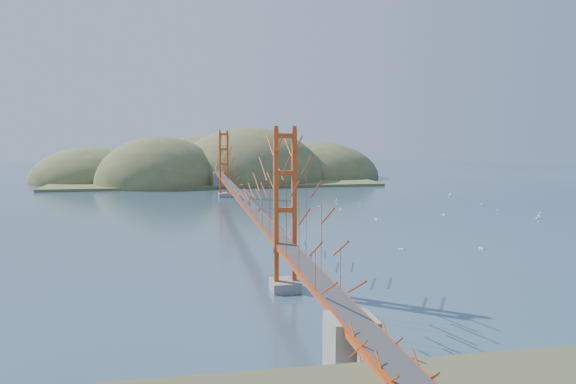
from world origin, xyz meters
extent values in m
plane|color=#2A4255|center=(0.00, 0.00, 0.00)|extent=(320.00, 320.00, 0.00)
cube|color=gray|center=(0.00, -30.00, 0.35)|extent=(2.00, 2.40, 0.70)
cube|color=gray|center=(0.00, 30.00, 0.35)|extent=(2.00, 2.40, 0.70)
cube|color=#B33D13|center=(0.00, 0.00, 3.30)|extent=(1.40, 92.00, 0.16)
cube|color=#B33D13|center=(0.00, 0.00, 3.10)|extent=(1.33, 92.00, 0.24)
cube|color=#38383A|center=(0.00, 0.00, 3.40)|extent=(1.19, 92.00, 0.03)
cube|color=gray|center=(0.00, -46.00, 1.65)|extent=(2.00, 2.20, 3.30)
cube|color=gray|center=(0.00, 46.00, 1.65)|extent=(2.20, 2.60, 3.30)
cube|color=#B33D13|center=(0.00, -52.00, 3.30)|extent=(1.40, 12.00, 0.16)
cube|color=#B33D13|center=(0.00, -52.00, 3.05)|extent=(1.33, 12.00, 0.30)
cube|color=gray|center=(0.00, -48.00, 1.47)|extent=(0.50, 0.70, 2.95)
cube|color=gray|center=(0.40, -47.80, 1.04)|extent=(3.70, 2.30, 0.10)
cylinder|color=white|center=(0.40, -47.80, 1.49)|extent=(0.03, 0.03, 1.00)
cone|color=black|center=(-3.28, -52.47, 3.54)|extent=(0.75, 0.75, 1.08)
cube|color=olive|center=(0.00, 64.00, 0.25)|extent=(70.00, 40.00, 0.60)
ellipsoid|color=olive|center=(-12.00, 56.00, 0.00)|extent=(28.00, 28.00, 21.00)
ellipsoid|color=olive|center=(8.00, 62.00, 0.00)|extent=(36.00, 36.00, 25.00)
ellipsoid|color=olive|center=(26.00, 70.00, 0.00)|extent=(32.00, 32.00, 18.00)
ellipsoid|color=olive|center=(-28.00, 68.00, 0.00)|extent=(28.00, 28.00, 16.00)
ellipsoid|color=olive|center=(2.00, 78.00, 0.00)|extent=(44.00, 44.00, 22.00)
cube|color=white|center=(13.54, -18.36, 0.06)|extent=(0.49, 0.55, 0.10)
cylinder|color=white|center=(13.54, -18.36, 0.37)|extent=(0.02, 0.02, 0.61)
cube|color=white|center=(30.42, 16.22, 0.05)|extent=(0.50, 0.38, 0.09)
cylinder|color=white|center=(30.42, 16.22, 0.32)|extent=(0.01, 0.01, 0.53)
cube|color=white|center=(39.58, 23.62, 0.07)|extent=(0.65, 0.35, 0.11)
cylinder|color=white|center=(39.58, 23.62, 0.40)|extent=(0.02, 0.02, 0.67)
cube|color=white|center=(41.55, 0.69, 0.05)|extent=(0.45, 0.44, 0.09)
cylinder|color=white|center=(41.55, 0.69, 0.31)|extent=(0.01, 0.01, 0.52)
cube|color=white|center=(27.96, 2.04, 0.06)|extent=(0.22, 0.60, 0.11)
cylinder|color=white|center=(27.96, 2.04, 0.39)|extent=(0.02, 0.02, 0.64)
cube|color=white|center=(11.52, 42.00, 0.06)|extent=(0.57, 0.39, 0.10)
cylinder|color=white|center=(11.52, 42.00, 0.36)|extent=(0.02, 0.02, 0.59)
cube|color=white|center=(15.17, 8.88, 0.06)|extent=(0.53, 0.43, 0.09)
cylinder|color=white|center=(15.17, 8.88, 0.34)|extent=(0.02, 0.02, 0.57)
cube|color=white|center=(38.34, 10.55, 0.06)|extent=(0.54, 0.27, 0.09)
cylinder|color=white|center=(38.34, 10.55, 0.34)|extent=(0.02, 0.02, 0.56)
cube|color=white|center=(20.50, 16.23, 0.06)|extent=(0.55, 0.43, 0.10)
cylinder|color=white|center=(20.50, 16.23, 0.35)|extent=(0.02, 0.02, 0.59)
cube|color=white|center=(13.16, 13.25, 0.06)|extent=(0.60, 0.43, 0.10)
cylinder|color=white|center=(13.16, 13.25, 0.38)|extent=(0.02, 0.02, 0.63)
cube|color=white|center=(38.85, -2.91, 0.07)|extent=(0.63, 0.22, 0.11)
cylinder|color=white|center=(38.85, -2.91, 0.41)|extent=(0.02, 0.02, 0.68)
cube|color=white|center=(21.33, -19.42, 0.06)|extent=(0.31, 0.61, 0.11)
cylinder|color=white|center=(21.33, -19.42, 0.38)|extent=(0.02, 0.02, 0.63)
cube|color=white|center=(37.49, 4.71, 0.06)|extent=(0.40, 0.53, 0.09)
cylinder|color=white|center=(37.49, 4.71, 0.34)|extent=(0.01, 0.01, 0.56)
cube|color=white|center=(17.59, 19.69, 0.06)|extent=(0.56, 0.22, 0.10)
cylinder|color=white|center=(17.59, 19.69, 0.36)|extent=(0.02, 0.02, 0.60)
cube|color=white|center=(17.56, 0.14, 0.06)|extent=(0.29, 0.55, 0.10)
cylinder|color=white|center=(17.56, 0.14, 0.34)|extent=(0.02, 0.02, 0.57)
camera|label=1|loc=(-7.01, -68.59, 11.19)|focal=35.00mm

